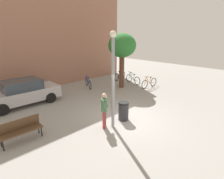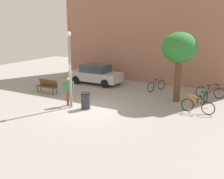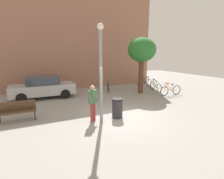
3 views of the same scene
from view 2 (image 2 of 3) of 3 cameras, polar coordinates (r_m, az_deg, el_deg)
ground_plane at (r=14.49m, az=-5.18°, el=-4.37°), size 36.00×36.00×0.00m
building_facade at (r=21.73m, az=8.14°, el=13.87°), size 15.18×2.00×8.98m
lamppost at (r=14.35m, az=-9.45°, el=5.51°), size 0.28×0.28×4.28m
person_by_lamppost at (r=15.03m, az=-9.64°, el=0.00°), size 0.60×0.55×1.67m
park_bench at (r=18.25m, az=-14.31°, el=0.96°), size 1.61×0.50×0.92m
plaza_tree at (r=15.75m, az=14.90°, el=8.74°), size 2.12×2.12×4.22m
bicycle_orange at (r=14.46m, az=18.62°, el=-3.54°), size 1.81×0.21×0.97m
bicycle_black at (r=17.67m, az=21.21°, el=-0.55°), size 1.79×0.37×0.97m
bicycle_blue at (r=18.52m, az=9.91°, el=0.88°), size 0.76×1.68×0.97m
bicycle_green at (r=16.05m, az=19.67°, el=-1.88°), size 0.36×1.79×0.97m
parked_car_silver at (r=20.41m, az=-3.70°, el=3.45°), size 4.22×1.87×1.55m
trash_bin at (r=14.39m, az=-5.95°, el=-2.54°), size 0.53×0.53×0.94m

